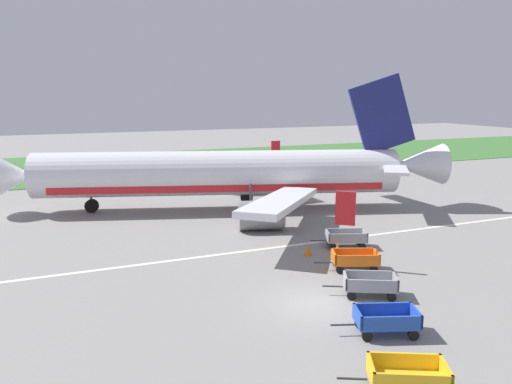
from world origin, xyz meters
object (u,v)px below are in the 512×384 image
Objects in this scene: baggage_cart_third_in_row at (370,284)px; baggage_cart_fourth_in_row at (355,260)px; traffic_cone_near_plane at (338,249)px; baggage_cart_far_end at (346,238)px; airplane at (231,174)px; baggage_cart_second_in_row at (386,320)px; baggage_cart_nearest at (407,376)px; traffic_cone_mid_apron at (308,250)px.

baggage_cart_third_in_row is 3.63m from baggage_cart_fourth_in_row.
baggage_cart_far_end is at bearing 40.43° from traffic_cone_near_plane.
airplane is 10.27× the size of baggage_cart_second_in_row.
airplane is 10.53× the size of baggage_cart_third_in_row.
baggage_cart_nearest is at bearing -117.40° from baggage_cart_second_in_row.
traffic_cone_mid_apron is at bearing -88.94° from airplane.
baggage_cart_far_end is at bearing 64.33° from baggage_cart_fourth_in_row.
baggage_cart_nearest is 7.99m from baggage_cart_third_in_row.
baggage_cart_far_end is 1.67m from traffic_cone_near_plane.
baggage_cart_far_end is (4.85, 10.65, 0.00)m from baggage_cart_second_in_row.
baggage_cart_second_in_row is (-1.59, -23.37, -2.45)m from airplane.
baggage_cart_third_in_row is 6.60m from traffic_cone_mid_apron.
airplane is 10.29× the size of baggage_cart_far_end.
airplane is 27.35m from baggage_cart_nearest.
baggage_cart_third_in_row is at bearing -91.47° from traffic_cone_mid_apron.
baggage_cart_far_end is at bearing 64.77° from baggage_cart_nearest.
baggage_cart_second_in_row is 5.13× the size of traffic_cone_near_plane.
baggage_cart_third_in_row is (1.67, 3.51, 0.00)m from baggage_cart_second_in_row.
baggage_cart_second_in_row and baggage_cart_fourth_in_row have the same top height.
baggage_cart_nearest reaches higher than traffic_cone_mid_apron.
airplane is at bearing 94.99° from baggage_cart_fourth_in_row.
baggage_cart_fourth_in_row is 2.78m from traffic_cone_near_plane.
traffic_cone_near_plane is (2.00, -13.78, -2.70)m from airplane.
baggage_cart_nearest is 0.98× the size of baggage_cart_fourth_in_row.
baggage_cart_nearest reaches higher than traffic_cone_near_plane.
traffic_cone_near_plane is at bearing 69.44° from baggage_cart_second_in_row.
traffic_cone_mid_apron is (-1.19, 3.23, -0.29)m from baggage_cart_fourth_in_row.
airplane reaches higher than baggage_cart_fourth_in_row.
baggage_cart_third_in_row is 5.00× the size of traffic_cone_near_plane.
traffic_cone_mid_apron is (-3.01, -0.55, -0.29)m from baggage_cart_far_end.
airplane reaches higher than baggage_cart_third_in_row.
baggage_cart_far_end is (1.82, 3.78, 0.00)m from baggage_cart_fourth_in_row.
airplane is at bearing 82.66° from baggage_cart_nearest.
traffic_cone_mid_apron is (1.84, 10.10, -0.29)m from baggage_cart_second_in_row.
baggage_cart_fourth_in_row is at bearing -85.01° from airplane.
baggage_cart_nearest is 14.24m from traffic_cone_mid_apron.
traffic_cone_mid_apron is at bearing 163.69° from traffic_cone_near_plane.
traffic_cone_near_plane is 1.11× the size of traffic_cone_mid_apron.
baggage_cart_third_in_row reaches higher than traffic_cone_near_plane.
baggage_cart_third_in_row is (0.08, -19.86, -2.45)m from airplane.
traffic_cone_near_plane is at bearing 72.39° from baggage_cart_third_in_row.
baggage_cart_fourth_in_row is at bearing -101.74° from traffic_cone_near_plane.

